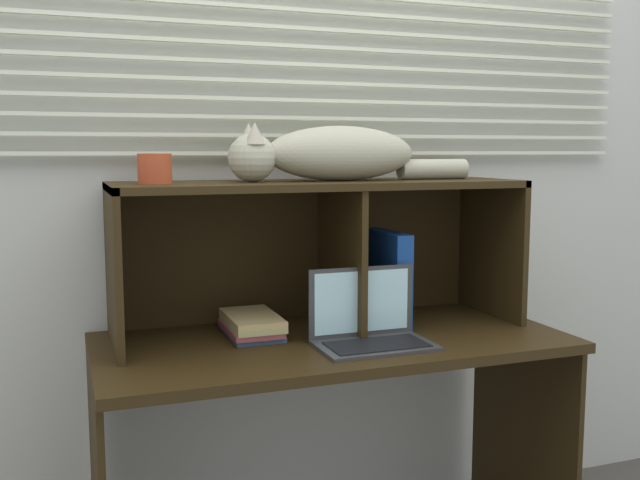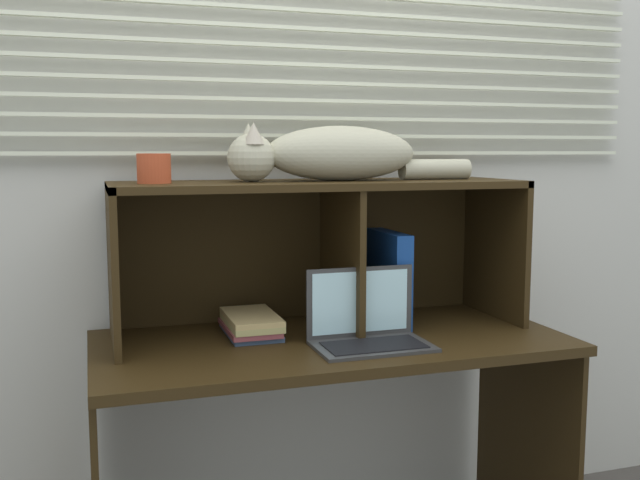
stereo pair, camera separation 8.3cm
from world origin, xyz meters
The scene contains 8 objects.
back_panel_with_blinds centered at (0.00, 0.55, 1.26)m, with size 4.40×0.08×2.50m.
desk centered at (0.00, 0.19, 0.60)m, with size 1.39×0.64×0.76m.
hutch_shelf_unit centered at (0.01, 0.34, 1.08)m, with size 1.26×0.39×0.46m.
cat centered at (0.04, 0.30, 1.30)m, with size 0.79×0.19×0.17m.
laptop centered at (0.08, 0.09, 0.80)m, with size 0.33×0.21×0.22m.
binder_upright centered at (0.23, 0.30, 0.91)m, with size 0.06×0.25×0.30m, color navy.
book_stack centered at (-0.22, 0.30, 0.79)m, with size 0.15×0.27×0.07m.
small_basket centered at (-0.50, 0.30, 1.26)m, with size 0.10×0.10×0.08m, color #B34324.
Camera 2 is at (-0.68, -1.79, 1.31)m, focal length 40.37 mm.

